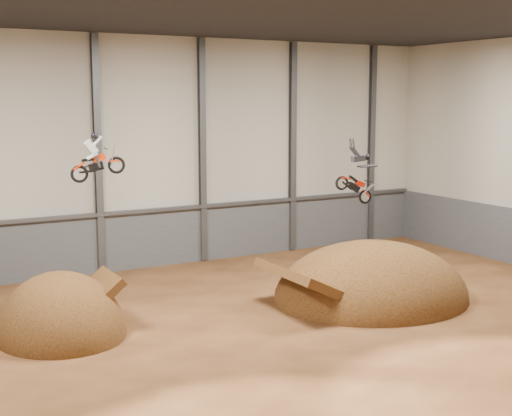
{
  "coord_description": "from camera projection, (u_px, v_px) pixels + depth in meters",
  "views": [
    {
      "loc": [
        -15.53,
        -25.66,
        10.29
      ],
      "look_at": [
        1.12,
        4.0,
        5.04
      ],
      "focal_mm": 50.0,
      "sensor_mm": 36.0,
      "label": 1
    }
  ],
  "objects": [
    {
      "name": "floor",
      "position": [
        278.0,
        336.0,
        31.19
      ],
      "size": [
        40.0,
        40.0,
        0.0
      ],
      "primitive_type": "plane",
      "color": "#442512",
      "rests_on": "ground"
    },
    {
      "name": "back_wall",
      "position": [
        151.0,
        153.0,
        43.05
      ],
      "size": [
        40.0,
        0.1,
        14.0
      ],
      "primitive_type": "cube",
      "color": "#BBB6A6",
      "rests_on": "ground"
    },
    {
      "name": "ceiling",
      "position": [
        280.0,
        6.0,
        29.06
      ],
      "size": [
        40.0,
        40.0,
        0.0
      ],
      "primitive_type": "plane",
      "color": "black",
      "rests_on": "back_wall"
    },
    {
      "name": "lower_band_back",
      "position": [
        153.0,
        239.0,
        43.77
      ],
      "size": [
        39.8,
        0.18,
        3.5
      ],
      "primitive_type": "cube",
      "color": "#4F5156",
      "rests_on": "ground"
    },
    {
      "name": "steel_rail",
      "position": [
        154.0,
        210.0,
        43.36
      ],
      "size": [
        39.8,
        0.35,
        0.2
      ],
      "primitive_type": "cube",
      "color": "#47494F",
      "rests_on": "lower_band_back"
    },
    {
      "name": "steel_column_2",
      "position": [
        98.0,
        156.0,
        41.27
      ],
      "size": [
        0.4,
        0.36,
        13.9
      ],
      "primitive_type": "cube",
      "color": "#47494F",
      "rests_on": "ground"
    },
    {
      "name": "steel_column_3",
      "position": [
        202.0,
        151.0,
        44.49
      ],
      "size": [
        0.4,
        0.36,
        13.9
      ],
      "primitive_type": "cube",
      "color": "#47494F",
      "rests_on": "ground"
    },
    {
      "name": "steel_column_4",
      "position": [
        293.0,
        148.0,
        47.72
      ],
      "size": [
        0.4,
        0.36,
        13.9
      ],
      "primitive_type": "cube",
      "color": "#47494F",
      "rests_on": "ground"
    },
    {
      "name": "steel_column_5",
      "position": [
        371.0,
        145.0,
        50.95
      ],
      "size": [
        0.4,
        0.36,
        13.9
      ],
      "primitive_type": "cube",
      "color": "#47494F",
      "rests_on": "ground"
    },
    {
      "name": "takeoff_ramp",
      "position": [
        61.0,
        335.0,
        31.31
      ],
      "size": [
        5.59,
        6.44,
        5.59
      ],
      "primitive_type": "ellipsoid",
      "color": "#39200E",
      "rests_on": "ground"
    },
    {
      "name": "landing_ramp",
      "position": [
        371.0,
        299.0,
        36.88
      ],
      "size": [
        10.42,
        9.22,
        6.01
      ],
      "primitive_type": "ellipsoid",
      "color": "#39200E",
      "rests_on": "ground"
    },
    {
      "name": "fmx_rider_a",
      "position": [
        99.0,
        153.0,
        31.04
      ],
      "size": [
        2.89,
        1.34,
        2.6
      ],
      "primitive_type": null,
      "rotation": [
        0.0,
        -0.21,
        -0.16
      ],
      "color": "#F12F02"
    },
    {
      "name": "fmx_rider_b",
      "position": [
        351.0,
        171.0,
        35.54
      ],
      "size": [
        3.92,
        1.42,
        3.67
      ],
      "primitive_type": null,
      "rotation": [
        0.0,
        0.52,
        -0.15
      ],
      "color": "red"
    }
  ]
}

